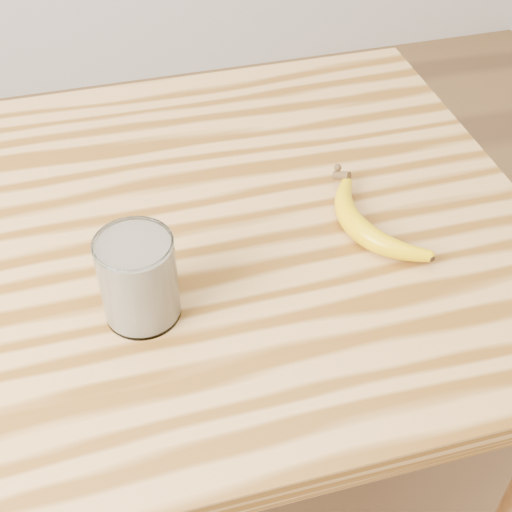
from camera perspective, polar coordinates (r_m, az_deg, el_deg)
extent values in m
cube|color=#B68748|center=(0.99, -12.40, 0.16)|extent=(1.20, 0.80, 0.04)
cylinder|color=brown|center=(1.63, 7.78, 0.09)|extent=(0.06, 0.06, 0.86)
cylinder|color=white|center=(0.83, -9.39, -1.82)|extent=(0.09, 0.09, 0.11)
torus|color=white|center=(0.79, -9.85, 1.01)|extent=(0.09, 0.09, 0.00)
cylinder|color=white|center=(0.83, -9.38, -1.88)|extent=(0.08, 0.08, 0.10)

